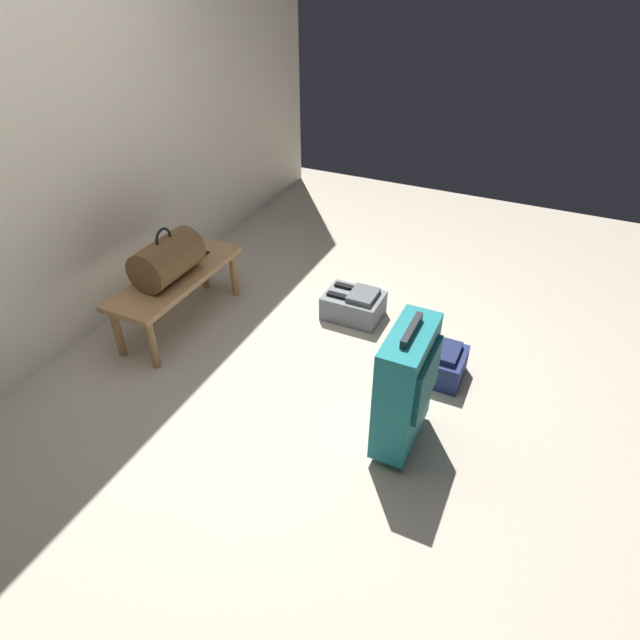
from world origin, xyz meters
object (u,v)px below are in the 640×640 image
Objects in this scene: backpack_navy at (431,361)px; bench at (177,282)px; suitcase_upright_teal at (406,386)px; duffel_bag_brown at (167,259)px; backpack_grey at (354,305)px; cell_phone at (198,252)px.

bench is at bearing 96.78° from backpack_navy.
duffel_bag_brown is at bearing 78.68° from suitcase_upright_teal.
backpack_grey is 1.00× the size of backpack_navy.
backpack_grey and backpack_navy have the same top height.
duffel_bag_brown is at bearing 120.75° from backpack_grey.
suitcase_upright_teal is at bearing -103.01° from bench.
bench is at bearing 76.99° from suitcase_upright_teal.
duffel_bag_brown is at bearing 180.00° from bench.
cell_phone is (0.29, 0.04, 0.06)m from bench.
backpack_navy is (-0.10, -1.67, -0.28)m from cell_phone.
cell_phone is 1.70m from backpack_navy.
suitcase_upright_teal reaches higher than backpack_grey.
suitcase_upright_teal reaches higher than backpack_navy.
bench reaches higher than backpack_navy.
backpack_grey is at bearing -59.25° from duffel_bag_brown.
cell_phone is 0.20× the size of suitcase_upright_teal.
duffel_bag_brown reaches higher than backpack_navy.
backpack_grey is (0.25, -1.04, -0.28)m from cell_phone.
suitcase_upright_teal is at bearing -101.32° from duffel_bag_brown.
duffel_bag_brown is 1.67m from suitcase_upright_teal.
backpack_grey is 0.72m from backpack_navy.
backpack_navy is at bearing -81.48° from duffel_bag_brown.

